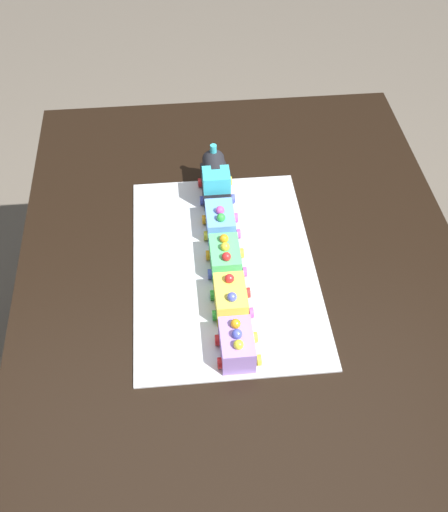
# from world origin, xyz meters

# --- Properties ---
(ground_plane) EXTENTS (8.00, 8.00, 0.00)m
(ground_plane) POSITION_xyz_m (0.00, 0.00, 0.00)
(ground_plane) COLOR #6B6054
(dining_table) EXTENTS (1.40, 1.00, 0.74)m
(dining_table) POSITION_xyz_m (0.00, 0.00, 0.63)
(dining_table) COLOR black
(dining_table) RESTS_ON ground
(cake_board) EXTENTS (0.60, 0.40, 0.00)m
(cake_board) POSITION_xyz_m (-0.03, -0.04, 0.74)
(cake_board) COLOR silver
(cake_board) RESTS_ON dining_table
(cake_locomotive) EXTENTS (0.14, 0.08, 0.12)m
(cake_locomotive) POSITION_xyz_m (-0.28, -0.04, 0.79)
(cake_locomotive) COLOR #232328
(cake_locomotive) RESTS_ON cake_board
(cake_car_tanker_sky_blue) EXTENTS (0.10, 0.08, 0.07)m
(cake_car_tanker_sky_blue) POSITION_xyz_m (-0.15, -0.04, 0.77)
(cake_car_tanker_sky_blue) COLOR #669EEA
(cake_car_tanker_sky_blue) RESTS_ON cake_board
(cake_car_hopper_mint_green) EXTENTS (0.10, 0.08, 0.07)m
(cake_car_hopper_mint_green) POSITION_xyz_m (-0.03, -0.04, 0.77)
(cake_car_hopper_mint_green) COLOR #59CC7A
(cake_car_hopper_mint_green) RESTS_ON cake_board
(cake_car_flatbed_lemon) EXTENTS (0.10, 0.08, 0.07)m
(cake_car_flatbed_lemon) POSITION_xyz_m (0.09, -0.04, 0.77)
(cake_car_flatbed_lemon) COLOR #F4E04C
(cake_car_flatbed_lemon) RESTS_ON cake_board
(cake_car_gondola_lavender) EXTENTS (0.10, 0.08, 0.07)m
(cake_car_gondola_lavender) POSITION_xyz_m (0.21, -0.04, 0.77)
(cake_car_gondola_lavender) COLOR #AD84E0
(cake_car_gondola_lavender) RESTS_ON cake_board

